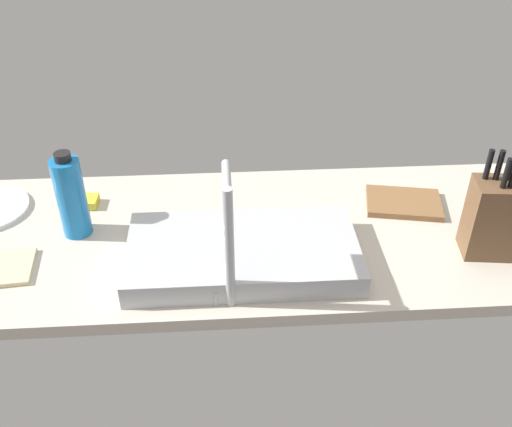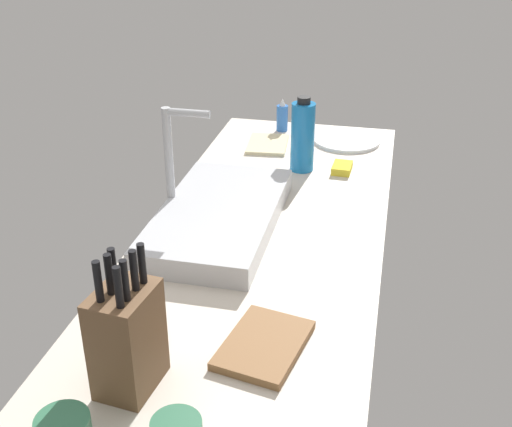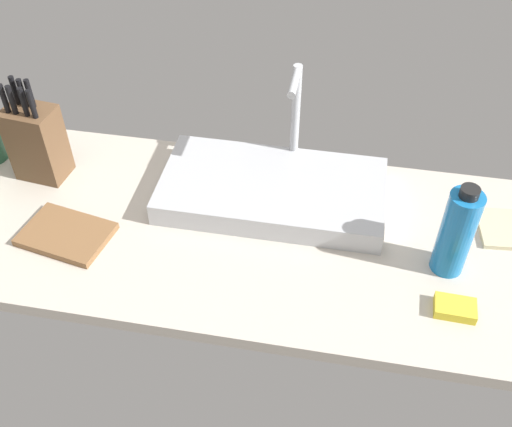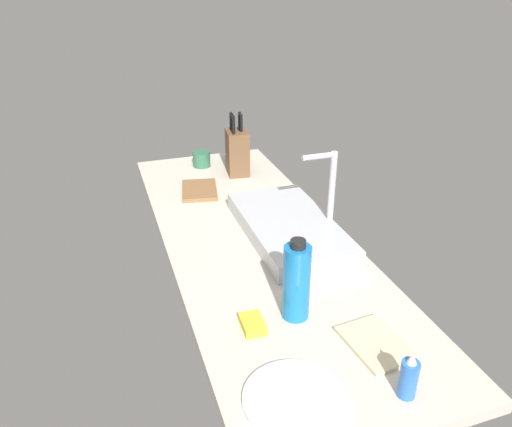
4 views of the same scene
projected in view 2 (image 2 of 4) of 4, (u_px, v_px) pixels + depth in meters
The scene contains 10 objects.
countertop_slab at pixel (262, 241), 174.17cm from camera, with size 183.19×64.59×3.50cm, color beige.
sink_basin at pixel (219, 217), 176.20cm from camera, with size 58.17×30.39×6.19cm, color #B7BABF.
faucet at pixel (173, 156), 174.97cm from camera, with size 5.50×13.27×31.96cm.
knife_block at pixel (127, 337), 117.24cm from camera, with size 14.08×11.13×28.82cm.
cutting_board at pixel (264, 345), 131.12cm from camera, with size 21.25×14.93×1.80cm, color brown.
soap_bottle at pixel (282, 117), 243.60cm from camera, with size 4.30×4.30×12.60cm.
water_bottle at pixel (303, 136), 207.65cm from camera, with size 7.69×7.69×24.69cm.
dinner_plate at pixel (347, 140), 235.16cm from camera, with size 24.19×24.19×1.20cm, color white.
dish_towel at pixel (268, 144), 231.55cm from camera, with size 19.25×13.80×1.20cm, color beige.
dish_sponge at pixel (342, 168), 210.99cm from camera, with size 9.00×6.00×2.40cm, color yellow.
Camera 2 is at (-147.94, -31.49, 88.43)cm, focal length 45.26 mm.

